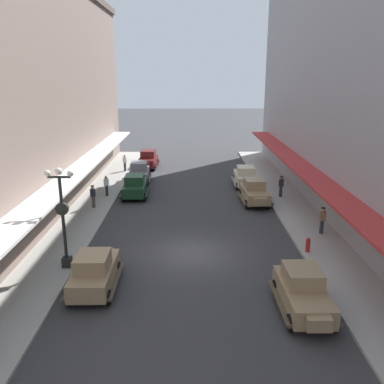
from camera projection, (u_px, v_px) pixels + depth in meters
name	position (u px, v px, depth m)	size (l,w,h in m)	color
ground_plane	(193.00, 253.00, 22.58)	(200.00, 200.00, 0.00)	#38383A
sidewalk_left	(58.00, 252.00, 22.53)	(3.00, 60.00, 0.15)	#A8A59E
sidewalk_right	(327.00, 251.00, 22.60)	(3.00, 60.00, 0.15)	#A8A59E
parked_car_0	(94.00, 271.00, 18.53)	(2.18, 4.28, 1.84)	#997F5B
parked_car_1	(255.00, 191.00, 31.12)	(2.29, 4.31, 1.84)	#997F5B
parked_car_2	(245.00, 176.00, 35.83)	(2.18, 4.27, 1.84)	beige
parked_car_3	(148.00, 159.00, 42.99)	(2.31, 4.32, 1.84)	#591919
parked_car_4	(303.00, 290.00, 16.84)	(2.18, 4.27, 1.84)	#997F5B
parked_car_5	(135.00, 185.00, 32.78)	(2.23, 4.29, 1.84)	#193D23
parked_car_6	(139.00, 172.00, 37.18)	(2.31, 4.32, 1.84)	slate
lamp_post_with_clock	(63.00, 214.00, 19.89)	(1.42, 0.44, 5.16)	black
fire_hydrant	(308.00, 245.00, 22.30)	(0.24, 0.24, 0.82)	#B21E19
pedestrian_0	(322.00, 220.00, 24.73)	(0.36, 0.28, 1.67)	#2D2D33
pedestrian_1	(281.00, 186.00, 32.28)	(0.36, 0.28, 1.67)	#2D2D33
pedestrian_2	(106.00, 186.00, 32.50)	(0.36, 0.24, 1.64)	#2D2D33
pedestrian_3	(93.00, 196.00, 29.63)	(0.36, 0.28, 1.67)	#4C4238
pedestrian_4	(125.00, 163.00, 40.93)	(0.36, 0.24, 1.64)	#2D2D33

